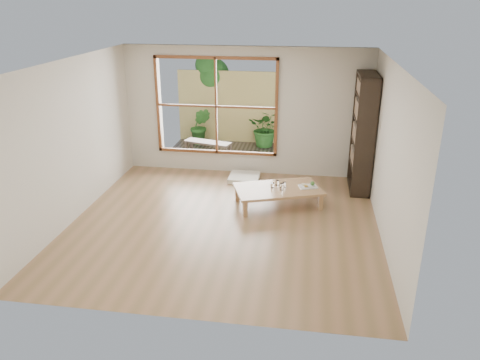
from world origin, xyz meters
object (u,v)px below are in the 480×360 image
object	(u,v)px
food_tray	(309,186)
bookshelf	(363,133)
low_table	(278,190)
garden_bench	(208,144)

from	to	relation	value
food_tray	bookshelf	bearing A→B (deg)	24.76
low_table	garden_bench	bearing A→B (deg)	106.49
garden_bench	bookshelf	bearing A→B (deg)	-8.62
low_table	bookshelf	size ratio (longest dim) A/B	0.76
low_table	garden_bench	xyz separation A→B (m)	(-1.81, 2.44, 0.02)
bookshelf	garden_bench	distance (m)	3.68
low_table	garden_bench	world-z (taller)	garden_bench
food_tray	low_table	bearing A→B (deg)	175.62
bookshelf	food_tray	xyz separation A→B (m)	(-0.95, -0.89, -0.76)
low_table	bookshelf	distance (m)	1.98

